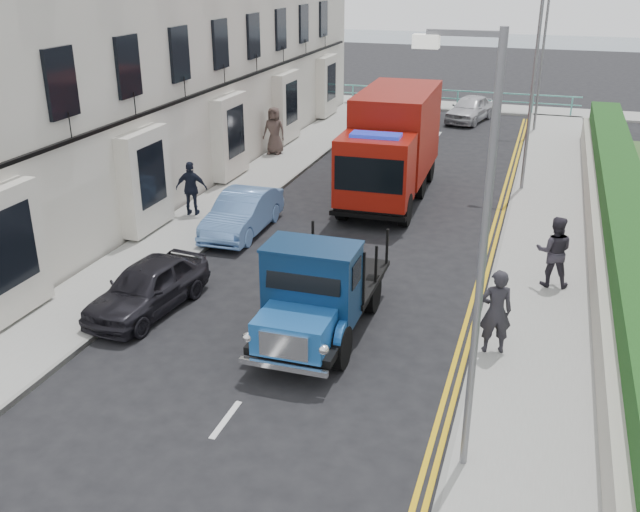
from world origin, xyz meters
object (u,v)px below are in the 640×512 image
Objects in this scene: lamp_near at (475,243)px; lamp_mid at (530,79)px; red_lorry at (392,143)px; bedford_lorry at (314,299)px; parked_car_front at (148,287)px; pedestrian_east_near at (496,311)px; lamp_far at (541,47)px.

lamp_near is 16.00m from lamp_mid.
lamp_mid reaches higher than red_lorry.
lamp_mid is 1.42× the size of bedford_lorry.
parked_car_front is at bearing -121.79° from lamp_mid.
lamp_near reaches higher than bedford_lorry.
lamp_mid is at bearing -105.55° from pedestrian_east_near.
lamp_mid is at bearing 64.40° from parked_car_front.
lamp_mid is 15.15m from parked_car_front.
lamp_mid is at bearing 74.23° from bedford_lorry.
bedford_lorry is at bearing 3.03° from parked_car_front.
bedford_lorry is at bearing -7.38° from pedestrian_east_near.
lamp_near is at bearing -90.00° from lamp_far.
lamp_mid is 1.00× the size of red_lorry.
bedford_lorry is at bearing 137.71° from lamp_near.
lamp_mid is at bearing 24.88° from red_lorry.
pedestrian_east_near is at bearing 8.92° from bedford_lorry.
lamp_near reaches higher than pedestrian_east_near.
red_lorry is (-4.25, -12.12, -2.06)m from lamp_far.
lamp_mid is at bearing 90.00° from lamp_near.
parked_car_front is at bearing -110.28° from red_lorry.
red_lorry reaches higher than bedford_lorry.
lamp_mid is 3.75× the size of pedestrian_east_near.
lamp_mid is 13.58m from bedford_lorry.
lamp_far is 1.42× the size of bedford_lorry.
lamp_near is 1.00× the size of red_lorry.
lamp_near is 5.61m from bedford_lorry.
parked_car_front is (-7.78, 3.45, -3.38)m from lamp_near.
lamp_far is at bearing -106.02° from pedestrian_east_near.
pedestrian_east_near is (0.22, -22.17, -2.94)m from lamp_far.
lamp_near is at bearing -74.57° from red_lorry.
lamp_mid reaches higher than pedestrian_east_near.
parked_car_front is at bearing 176.54° from bedford_lorry.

